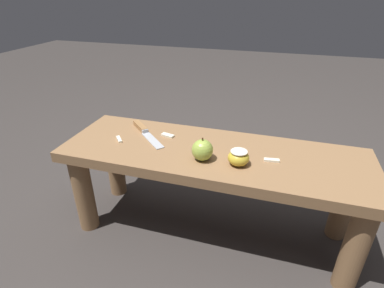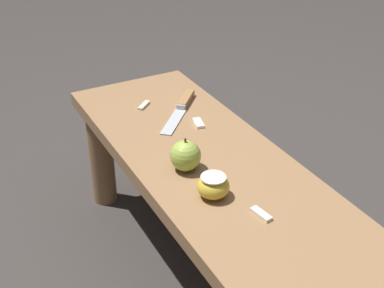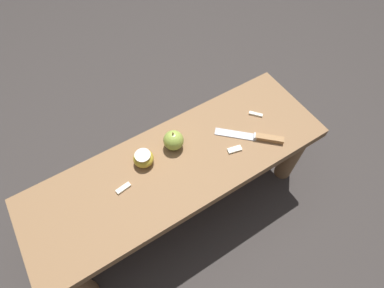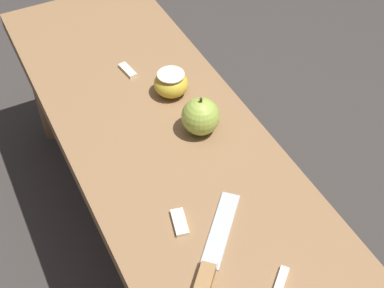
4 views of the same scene
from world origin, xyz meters
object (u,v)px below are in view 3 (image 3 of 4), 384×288
object	(u,v)px
knife	(259,137)
apple_whole	(174,140)
wooden_bench	(179,173)
apple_cut	(143,158)

from	to	relation	value
knife	apple_whole	distance (m)	0.33
wooden_bench	apple_whole	distance (m)	0.14
wooden_bench	knife	world-z (taller)	knife
knife	apple_whole	size ratio (longest dim) A/B	2.46
wooden_bench	apple_whole	world-z (taller)	apple_whole
wooden_bench	apple_whole	size ratio (longest dim) A/B	13.45
knife	apple_whole	xyz separation A→B (m)	(0.29, -0.14, 0.03)
apple_whole	apple_cut	xyz separation A→B (m)	(0.13, 0.00, -0.01)
wooden_bench	apple_cut	world-z (taller)	apple_cut
wooden_bench	knife	bearing A→B (deg)	167.00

